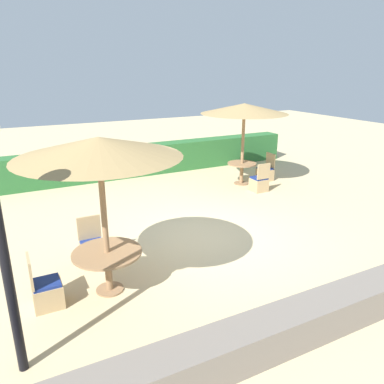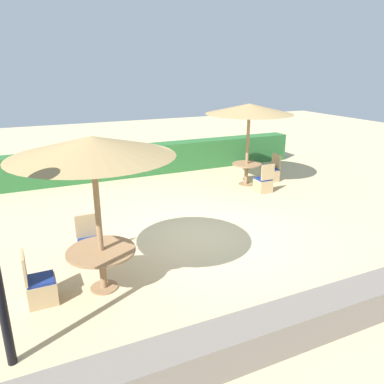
{
  "view_description": "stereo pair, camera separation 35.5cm",
  "coord_description": "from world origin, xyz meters",
  "px_view_note": "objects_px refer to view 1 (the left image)",
  "views": [
    {
      "loc": [
        -3.86,
        -6.93,
        3.73
      ],
      "look_at": [
        0.0,
        0.6,
        0.9
      ],
      "focal_mm": 35.0,
      "sensor_mm": 36.0,
      "label": 1
    },
    {
      "loc": [
        -3.54,
        -7.08,
        3.73
      ],
      "look_at": [
        0.0,
        0.6,
        0.9
      ],
      "focal_mm": 35.0,
      "sensor_mm": 36.0,
      "label": 2
    }
  ],
  "objects_px": {
    "patio_chair_back_right_east": "(265,173)",
    "parasol_front_left": "(99,148)",
    "patio_chair_front_left_north": "(93,251)",
    "parasol_back_right": "(244,109)",
    "patio_chair_front_left_west": "(46,292)",
    "round_table_back_right": "(242,168)",
    "round_table_front_left": "(108,259)",
    "patio_chair_back_right_south": "(259,183)"
  },
  "relations": [
    {
      "from": "patio_chair_back_right_east",
      "to": "parasol_front_left",
      "type": "relative_size",
      "value": 0.34
    },
    {
      "from": "parasol_back_right",
      "to": "patio_chair_front_left_west",
      "type": "height_order",
      "value": "parasol_back_right"
    },
    {
      "from": "round_table_back_right",
      "to": "patio_chair_back_right_east",
      "type": "distance_m",
      "value": 1.02
    },
    {
      "from": "round_table_back_right",
      "to": "patio_chair_front_left_west",
      "type": "bearing_deg",
      "value": -147.8
    },
    {
      "from": "parasol_back_right",
      "to": "patio_chair_back_right_south",
      "type": "distance_m",
      "value": 2.39
    },
    {
      "from": "patio_chair_back_right_south",
      "to": "round_table_front_left",
      "type": "relative_size",
      "value": 0.79
    },
    {
      "from": "parasol_back_right",
      "to": "patio_chair_back_right_south",
      "type": "relative_size",
      "value": 2.99
    },
    {
      "from": "parasol_front_left",
      "to": "patio_chair_back_right_south",
      "type": "bearing_deg",
      "value": 30.19
    },
    {
      "from": "patio_chair_back_right_east",
      "to": "patio_chair_back_right_south",
      "type": "distance_m",
      "value": 1.28
    },
    {
      "from": "patio_chair_back_right_east",
      "to": "patio_chair_front_left_west",
      "type": "bearing_deg",
      "value": 118.65
    },
    {
      "from": "patio_chair_back_right_south",
      "to": "parasol_back_right",
      "type": "bearing_deg",
      "value": 93.58
    },
    {
      "from": "patio_chair_front_left_north",
      "to": "parasol_front_left",
      "type": "bearing_deg",
      "value": 90.92
    },
    {
      "from": "patio_chair_back_right_south",
      "to": "patio_chair_front_left_west",
      "type": "height_order",
      "value": "same"
    },
    {
      "from": "patio_chair_back_right_east",
      "to": "patio_chair_front_left_north",
      "type": "height_order",
      "value": "same"
    },
    {
      "from": "patio_chair_front_left_north",
      "to": "patio_chair_back_right_east",
      "type": "bearing_deg",
      "value": -155.09
    },
    {
      "from": "round_table_back_right",
      "to": "patio_chair_back_right_south",
      "type": "bearing_deg",
      "value": -86.42
    },
    {
      "from": "round_table_back_right",
      "to": "parasol_back_right",
      "type": "bearing_deg",
      "value": 0.0
    },
    {
      "from": "parasol_back_right",
      "to": "round_table_front_left",
      "type": "height_order",
      "value": "parasol_back_right"
    },
    {
      "from": "patio_chair_back_right_east",
      "to": "round_table_front_left",
      "type": "distance_m",
      "value": 7.87
    },
    {
      "from": "parasol_back_right",
      "to": "patio_chair_back_right_east",
      "type": "distance_m",
      "value": 2.42
    },
    {
      "from": "parasol_back_right",
      "to": "round_table_front_left",
      "type": "relative_size",
      "value": 2.35
    },
    {
      "from": "round_table_front_left",
      "to": "patio_chair_front_left_north",
      "type": "distance_m",
      "value": 1.17
    },
    {
      "from": "parasol_back_right",
      "to": "patio_chair_back_right_east",
      "type": "xyz_separation_m",
      "value": [
        0.98,
        -0.02,
        -2.22
      ]
    },
    {
      "from": "patio_chair_back_right_east",
      "to": "parasol_front_left",
      "type": "xyz_separation_m",
      "value": [
        -6.64,
        -4.21,
        2.28
      ]
    },
    {
      "from": "round_table_back_right",
      "to": "parasol_front_left",
      "type": "bearing_deg",
      "value": -143.21
    },
    {
      "from": "patio_chair_back_right_east",
      "to": "patio_chair_front_left_west",
      "type": "relative_size",
      "value": 1.0
    },
    {
      "from": "parasol_back_right",
      "to": "parasol_front_left",
      "type": "distance_m",
      "value": 7.06
    },
    {
      "from": "parasol_back_right",
      "to": "patio_chair_back_right_south",
      "type": "bearing_deg",
      "value": -86.42
    },
    {
      "from": "round_table_back_right",
      "to": "patio_chair_back_right_south",
      "type": "relative_size",
      "value": 1.02
    },
    {
      "from": "round_table_back_right",
      "to": "parasol_front_left",
      "type": "height_order",
      "value": "parasol_front_left"
    },
    {
      "from": "patio_chair_back_right_south",
      "to": "patio_chair_front_left_west",
      "type": "distance_m",
      "value": 7.5
    },
    {
      "from": "parasol_back_right",
      "to": "round_table_front_left",
      "type": "distance_m",
      "value": 7.3
    },
    {
      "from": "parasol_front_left",
      "to": "patio_chair_front_left_north",
      "type": "height_order",
      "value": "parasol_front_left"
    },
    {
      "from": "patio_chair_front_left_north",
      "to": "parasol_back_right",
      "type": "bearing_deg",
      "value": -151.25
    },
    {
      "from": "round_table_front_left",
      "to": "patio_chair_front_left_north",
      "type": "relative_size",
      "value": 1.27
    },
    {
      "from": "patio_chair_back_right_south",
      "to": "patio_chair_front_left_north",
      "type": "bearing_deg",
      "value": -158.93
    },
    {
      "from": "parasol_back_right",
      "to": "patio_chair_front_left_north",
      "type": "distance_m",
      "value": 6.84
    },
    {
      "from": "patio_chair_front_left_west",
      "to": "patio_chair_front_left_north",
      "type": "relative_size",
      "value": 1.0
    },
    {
      "from": "patio_chair_back_right_east",
      "to": "round_table_front_left",
      "type": "bearing_deg",
      "value": 122.37
    },
    {
      "from": "patio_chair_back_right_south",
      "to": "round_table_back_right",
      "type": "bearing_deg",
      "value": 93.58
    },
    {
      "from": "round_table_front_left",
      "to": "patio_chair_back_right_south",
      "type": "bearing_deg",
      "value": 30.19
    },
    {
      "from": "patio_chair_back_right_east",
      "to": "parasol_front_left",
      "type": "bearing_deg",
      "value": 122.37
    }
  ]
}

